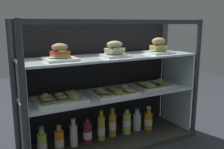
# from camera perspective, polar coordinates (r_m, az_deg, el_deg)

# --- Properties ---
(ground_plane) EXTENTS (6.00, 6.00, 0.02)m
(ground_plane) POSITION_cam_1_polar(r_m,az_deg,el_deg) (2.10, 0.00, -15.59)
(ground_plane) COLOR #292D33
(ground_plane) RESTS_ON ground
(case_base_deck) EXTENTS (1.40, 0.44, 0.04)m
(case_base_deck) POSITION_cam_1_polar(r_m,az_deg,el_deg) (2.09, 0.00, -14.88)
(case_base_deck) COLOR #36372E
(case_base_deck) RESTS_ON ground
(case_frame) EXTENTS (1.40, 0.44, 0.98)m
(case_frame) POSITION_cam_1_polar(r_m,az_deg,el_deg) (2.01, -1.51, -0.31)
(case_frame) COLOR #333338
(case_frame) RESTS_ON ground
(riser_lower_tier) EXTENTS (1.33, 0.36, 0.37)m
(riser_lower_tier) POSITION_cam_1_polar(r_m,az_deg,el_deg) (2.01, 0.00, -9.63)
(riser_lower_tier) COLOR silver
(riser_lower_tier) RESTS_ON case_base_deck
(shelf_lower_glass) EXTENTS (1.35, 0.38, 0.01)m
(shelf_lower_glass) POSITION_cam_1_polar(r_m,az_deg,el_deg) (1.94, 0.00, -4.31)
(shelf_lower_glass) COLOR silver
(shelf_lower_glass) RESTS_ON riser_lower_tier
(riser_upper_tier) EXTENTS (1.33, 0.36, 0.27)m
(riser_upper_tier) POSITION_cam_1_polar(r_m,az_deg,el_deg) (1.91, 0.00, -0.22)
(riser_upper_tier) COLOR silver
(riser_upper_tier) RESTS_ON shelf_lower_glass
(shelf_upper_glass) EXTENTS (1.35, 0.38, 0.01)m
(shelf_upper_glass) POSITION_cam_1_polar(r_m,az_deg,el_deg) (1.89, 0.00, 3.99)
(shelf_upper_glass) COLOR silver
(shelf_upper_glass) RESTS_ON riser_upper_tier
(plated_roll_sandwich_right_of_center) EXTENTS (0.21, 0.21, 0.11)m
(plated_roll_sandwich_right_of_center) POSITION_cam_1_polar(r_m,az_deg,el_deg) (1.70, -11.72, 4.49)
(plated_roll_sandwich_right_of_center) COLOR white
(plated_roll_sandwich_right_of_center) RESTS_ON shelf_upper_glass
(plated_roll_sandwich_far_left) EXTENTS (0.18, 0.18, 0.12)m
(plated_roll_sandwich_far_left) POSITION_cam_1_polar(r_m,az_deg,el_deg) (1.85, 0.58, 5.50)
(plated_roll_sandwich_far_left) COLOR white
(plated_roll_sandwich_far_left) RESTS_ON shelf_upper_glass
(plated_roll_sandwich_mid_left) EXTENTS (0.19, 0.19, 0.13)m
(plated_roll_sandwich_mid_left) POSITION_cam_1_polar(r_m,az_deg,el_deg) (2.08, 10.48, 6.03)
(plated_roll_sandwich_mid_left) COLOR white
(plated_roll_sandwich_mid_left) RESTS_ON shelf_upper_glass
(open_sandwich_tray_near_left_corner) EXTENTS (0.34, 0.25, 0.06)m
(open_sandwich_tray_near_left_corner) POSITION_cam_1_polar(r_m,az_deg,el_deg) (1.77, -11.69, -5.27)
(open_sandwich_tray_near_left_corner) COLOR white
(open_sandwich_tray_near_left_corner) RESTS_ON shelf_lower_glass
(open_sandwich_tray_far_left) EXTENTS (0.34, 0.25, 0.05)m
(open_sandwich_tray_far_left) POSITION_cam_1_polar(r_m,az_deg,el_deg) (1.91, 0.53, -3.85)
(open_sandwich_tray_far_left) COLOR white
(open_sandwich_tray_far_left) RESTS_ON shelf_lower_glass
(open_sandwich_tray_mid_left) EXTENTS (0.34, 0.25, 0.05)m
(open_sandwich_tray_mid_left) POSITION_cam_1_polar(r_m,az_deg,el_deg) (2.15, 9.25, -2.21)
(open_sandwich_tray_mid_left) COLOR white
(open_sandwich_tray_mid_left) RESTS_ON shelf_lower_glass
(juice_bottle_back_right) EXTENTS (0.07, 0.07, 0.20)m
(juice_bottle_back_right) POSITION_cam_1_polar(r_m,az_deg,el_deg) (1.92, -15.57, -14.70)
(juice_bottle_back_right) COLOR #BFD851
(juice_bottle_back_right) RESTS_ON case_base_deck
(juice_bottle_back_center) EXTENTS (0.07, 0.07, 0.21)m
(juice_bottle_back_center) POSITION_cam_1_polar(r_m,az_deg,el_deg) (1.93, -11.87, -14.32)
(juice_bottle_back_center) COLOR orange
(juice_bottle_back_center) RESTS_ON case_base_deck
(juice_bottle_near_post) EXTENTS (0.06, 0.06, 0.21)m
(juice_bottle_near_post) POSITION_cam_1_polar(r_m,az_deg,el_deg) (1.97, -8.68, -13.44)
(juice_bottle_near_post) COLOR white
(juice_bottle_near_post) RESTS_ON case_base_deck
(juice_bottle_front_right_end) EXTENTS (0.07, 0.07, 0.20)m
(juice_bottle_front_right_end) POSITION_cam_1_polar(r_m,az_deg,el_deg) (2.01, -5.56, -12.96)
(juice_bottle_front_right_end) COLOR maroon
(juice_bottle_front_right_end) RESTS_ON case_base_deck
(juice_bottle_front_left_end) EXTENTS (0.06, 0.06, 0.26)m
(juice_bottle_front_left_end) POSITION_cam_1_polar(r_m,az_deg,el_deg) (2.03, -2.44, -11.99)
(juice_bottle_front_left_end) COLOR gold
(juice_bottle_front_left_end) RESTS_ON case_base_deck
(juice_bottle_front_fourth) EXTENTS (0.06, 0.06, 0.24)m
(juice_bottle_front_fourth) POSITION_cam_1_polar(r_m,az_deg,el_deg) (2.09, 0.08, -11.25)
(juice_bottle_front_fourth) COLOR orange
(juice_bottle_front_fourth) RESTS_ON case_base_deck
(juice_bottle_tucked_behind) EXTENTS (0.07, 0.07, 0.23)m
(juice_bottle_tucked_behind) POSITION_cam_1_polar(r_m,az_deg,el_deg) (2.14, 3.35, -10.81)
(juice_bottle_tucked_behind) COLOR #B4CF54
(juice_bottle_tucked_behind) RESTS_ON case_base_deck
(juice_bottle_front_middle) EXTENTS (0.07, 0.07, 0.19)m
(juice_bottle_front_middle) POSITION_cam_1_polar(r_m,az_deg,el_deg) (2.22, 5.64, -10.47)
(juice_bottle_front_middle) COLOR white
(juice_bottle_front_middle) RESTS_ON case_base_deck
(juice_bottle_front_second) EXTENTS (0.07, 0.07, 0.21)m
(juice_bottle_front_second) POSITION_cam_1_polar(r_m,az_deg,el_deg) (2.25, 8.22, -10.25)
(juice_bottle_front_second) COLOR orange
(juice_bottle_front_second) RESTS_ON case_base_deck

